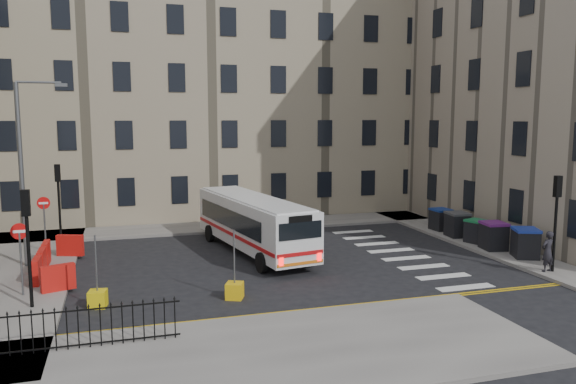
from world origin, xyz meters
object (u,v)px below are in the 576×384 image
wheelie_bin_d (457,224)px  pedestrian (548,251)px  bollard_yellow (98,299)px  bollard_chevron (235,291)px  wheelie_bin_b (494,236)px  streetlamp (21,171)px  wheelie_bin_a (525,243)px  bus (253,222)px  wheelie_bin_e (441,219)px  wheelie_bin_c (477,231)px

wheelie_bin_d → pedestrian: 7.23m
bollard_yellow → bollard_chevron: 4.85m
wheelie_bin_d → wheelie_bin_b: bearing=-85.1°
pedestrian → streetlamp: bearing=-29.6°
bollard_chevron → wheelie_bin_a: bearing=6.3°
bus → wheelie_bin_b: bearing=-26.5°
streetlamp → wheelie_bin_d: (21.70, -0.23, -3.51)m
wheelie_bin_d → bollard_chevron: 15.16m
bus → bollard_yellow: size_ratio=16.95×
wheelie_bin_d → wheelie_bin_e: bearing=91.4°
wheelie_bin_e → wheelie_bin_c: bearing=-93.2°
pedestrian → bollard_yellow: size_ratio=2.92×
bus → streetlamp: bearing=170.0°
wheelie_bin_d → bollard_yellow: size_ratio=2.25×
streetlamp → wheelie_bin_b: 22.24m
wheelie_bin_a → wheelie_bin_d: bearing=117.0°
wheelie_bin_e → bollard_yellow: (-18.64, -7.83, -0.48)m
wheelie_bin_a → wheelie_bin_d: 4.94m
wheelie_bin_d → bollard_chevron: wheelie_bin_d is taller
wheelie_bin_e → pedestrian: bearing=-96.4°
streetlamp → wheelie_bin_e: size_ratio=6.54×
bus → wheelie_bin_e: bus is taller
wheelie_bin_c → bollard_chevron: 14.65m
bus → wheelie_bin_d: (11.42, -0.23, -0.73)m
bus → wheelie_bin_b: bus is taller
bus → wheelie_bin_a: 12.92m
pedestrian → bollard_yellow: bearing=-14.2°
streetlamp → pedestrian: 22.84m
wheelie_bin_e → bollard_yellow: 20.23m
wheelie_bin_a → wheelie_bin_c: 3.29m
wheelie_bin_e → wheelie_bin_a: bearing=-90.8°
wheelie_bin_d → wheelie_bin_e: size_ratio=1.08×
wheelie_bin_b → bollard_yellow: 18.76m
bollard_yellow → wheelie_bin_c: bearing=13.1°
wheelie_bin_a → pedestrian: bearing=-86.5°
wheelie_bin_d → pedestrian: size_ratio=0.77×
wheelie_bin_b → bollard_yellow: bearing=-162.8°
wheelie_bin_c → wheelie_bin_d: wheelie_bin_d is taller
pedestrian → bollard_chevron: bearing=-13.6°
streetlamp → wheelie_bin_a: (22.12, -5.15, -3.49)m
streetlamp → pedestrian: bearing=-19.3°
streetlamp → bollard_chevron: size_ratio=13.57×
wheelie_bin_d → wheelie_bin_e: 1.85m
streetlamp → wheelie_bin_c: bearing=-4.9°
streetlamp → wheelie_bin_c: (21.82, -1.88, -3.58)m
wheelie_bin_b → wheelie_bin_c: (0.12, 1.49, -0.08)m
wheelie_bin_a → wheelie_bin_e: 6.77m
wheelie_bin_c → wheelie_bin_e: wheelie_bin_e is taller
wheelie_bin_b → wheelie_bin_d: 3.13m
wheelie_bin_a → bollard_yellow: wheelie_bin_a is taller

